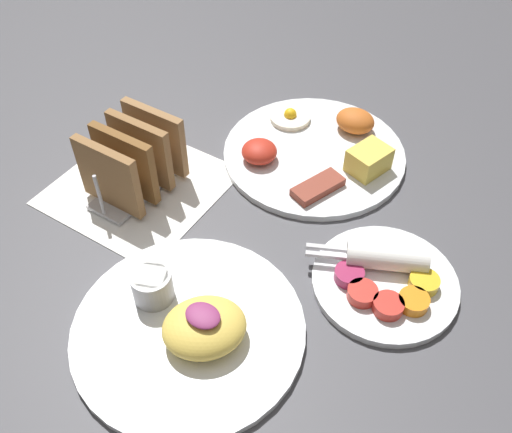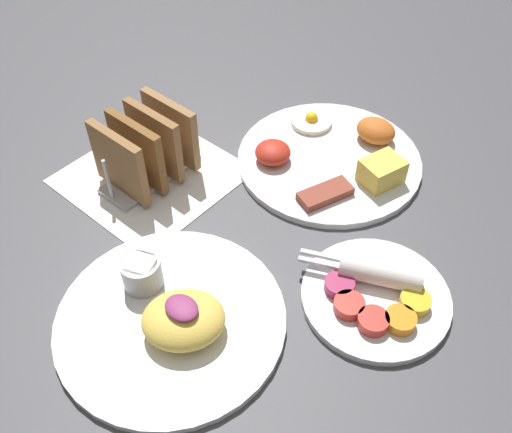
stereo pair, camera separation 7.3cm
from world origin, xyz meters
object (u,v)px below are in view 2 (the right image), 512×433
(plate_condiments, at_px, (376,294))
(plate_foreground, at_px, (171,315))
(plate_breakfast, at_px, (333,157))
(toast_rack, at_px, (146,149))

(plate_condiments, xyz_separation_m, plate_foreground, (-0.16, -0.18, 0.00))
(plate_breakfast, bearing_deg, plate_foreground, -86.22)
(plate_breakfast, relative_size, plate_foreground, 1.02)
(plate_foreground, distance_m, toast_rack, 0.26)
(plate_breakfast, bearing_deg, toast_rack, -132.81)
(plate_foreground, bearing_deg, plate_condiments, 48.30)
(toast_rack, bearing_deg, plate_foreground, -36.56)
(plate_condiments, bearing_deg, plate_foreground, -131.70)
(plate_condiments, relative_size, toast_rack, 1.29)
(plate_breakfast, xyz_separation_m, plate_condiments, (0.18, -0.17, 0.00))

